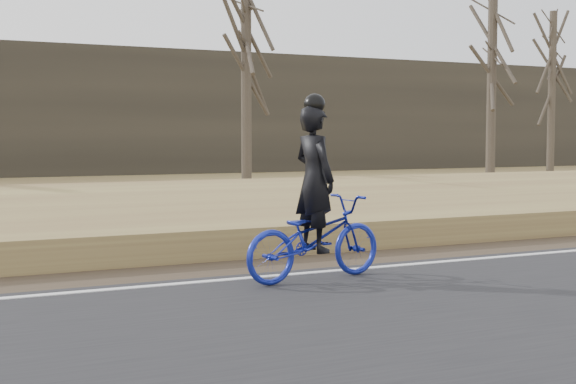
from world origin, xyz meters
name	(u,v)px	position (x,y,z in m)	size (l,w,h in m)	color
ground	(406,272)	(0.00, 0.00, 0.00)	(120.00, 120.00, 0.00)	#9C8E4F
road	(539,305)	(0.00, -2.50, 0.03)	(120.00, 6.00, 0.06)	black
edge_line	(398,265)	(0.00, 0.20, 0.07)	(120.00, 0.12, 0.01)	silver
shoulder	(361,259)	(0.00, 1.20, 0.02)	(120.00, 1.60, 0.04)	#473A2B
embankment	(275,225)	(0.00, 4.20, 0.22)	(120.00, 5.00, 0.44)	#9C8E4F
ballast	(204,208)	(0.00, 8.00, 0.23)	(120.00, 3.00, 0.45)	slate
railroad	(204,194)	(0.00, 8.00, 0.53)	(120.00, 2.40, 0.29)	black
treeline_backdrop	(44,111)	(0.00, 30.00, 3.00)	(120.00, 4.00, 6.00)	#383328
cyclist	(314,222)	(-1.53, -0.25, 0.78)	(2.05, 0.98, 2.29)	#152195
bare_tree_center	(246,72)	(4.74, 16.82, 4.04)	(0.36, 0.36, 8.09)	#4B4337
bare_tree_right	(492,76)	(13.84, 14.86, 4.06)	(0.36, 0.36, 8.12)	#4B4337
bare_tree_far_right	(552,93)	(21.92, 20.17, 3.87)	(0.36, 0.36, 7.74)	#4B4337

